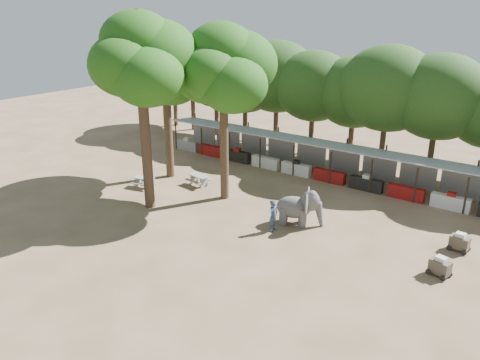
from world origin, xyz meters
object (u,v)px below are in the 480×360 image
Objects in this scene: yard_tree_left at (165,66)px; picnic_table_far at (199,179)px; elephant at (299,207)px; yard_tree_back at (223,69)px; picnic_table_near at (144,181)px; handler at (273,216)px; yard_tree_center at (141,60)px; cart_back at (460,242)px; cart_front at (440,266)px.

yard_tree_left reaches higher than picnic_table_far.
yard_tree_back is at bearing 148.76° from elephant.
yard_tree_left is 6.33× the size of picnic_table_far.
handler is at bearing -17.16° from picnic_table_near.
yard_tree_center is 11.92m from handler.
yard_tree_back reaches higher than picnic_table_far.
picnic_table_near is at bearing -161.17° from yard_tree_back.
yard_tree_left is 6.48× the size of picnic_table_near.
elephant is at bearing -26.21° from handler.
cart_back is at bearing 16.57° from yard_tree_center.
elephant reaches higher than picnic_table_far.
cart_back is at bearing -69.32° from handler.
handler is at bearing 9.81° from yard_tree_center.
yard_tree_back is 9.70m from handler.
yard_tree_center is 6.39× the size of handler.
cart_front is at bearing -87.80° from handler.
yard_tree_left is 5.85× the size of handler.
picnic_table_far is at bearing -172.53° from cart_front.
handler reaches higher than picnic_table_near.
picnic_table_far is at bearing 26.50° from picnic_table_near.
yard_tree_left is at bearing 170.54° from yard_tree_back.
yard_tree_back is 3.87× the size of elephant.
cart_front reaches higher than picnic_table_near.
cart_back is (17.46, 0.67, -0.01)m from picnic_table_far.
picnic_table_far is (-9.03, 1.46, -0.58)m from elephant.
yard_tree_back reaches higher than yard_tree_left.
yard_tree_center is 12.66m from elephant.
yard_tree_left is at bearing -172.89° from cart_back.
elephant reaches higher than cart_back.
yard_tree_back reaches higher than cart_back.
cart_back reaches higher than picnic_table_near.
cart_front is (20.46, -2.92, -7.70)m from yard_tree_left.
yard_tree_back is 16.65m from cart_front.
yard_tree_left is 0.92× the size of yard_tree_center.
handler is 9.03m from cart_front.
picnic_table_far is (-2.82, 0.58, -8.03)m from yard_tree_back.
yard_tree_center reaches higher than cart_back.
picnic_table_near is at bearing -164.63° from cart_back.
picnic_table_far is at bearing 87.70° from yard_tree_center.
picnic_table_near is at bearing 162.03° from elephant.
handler is (-0.75, -1.65, -0.15)m from elephant.
yard_tree_left is at bearing -172.43° from cart_front.
elephant is at bearing -159.38° from cart_back.
yard_tree_left is 6.09m from yard_tree_back.
picnic_table_near is 20.22m from cart_front.
elephant is at bearing -8.78° from yard_tree_left.
elephant is (12.21, -1.89, -7.11)m from yard_tree_left.
elephant reaches higher than handler.
cart_front is 3.18m from cart_back.
elephant is (6.21, -0.89, -7.45)m from yard_tree_back.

